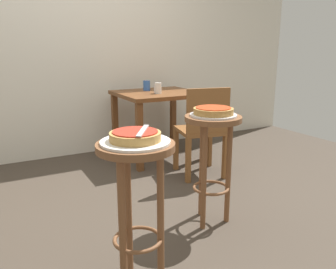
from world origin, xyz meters
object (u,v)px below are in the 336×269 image
pizza_foreground (135,136)px  stool_middle (212,146)px  cup_near_edge (158,88)px  pizza_middle (213,111)px  cup_far_edge (147,86)px  serving_plate_middle (213,115)px  dining_table (158,103)px  stool_foreground (136,184)px  wooden_chair (203,128)px  serving_plate_foreground (135,142)px  pizza_server_knife (143,130)px  condiment_shaker (156,89)px

pizza_foreground → stool_middle: 0.83m
pizza_foreground → cup_near_edge: bearing=60.1°
pizza_middle → cup_far_edge: size_ratio=2.38×
serving_plate_middle → stool_middle: bearing=90.0°
pizza_middle → cup_near_edge: bearing=77.9°
dining_table → cup_near_edge: bearing=-116.8°
stool_foreground → wooden_chair: size_ratio=0.89×
serving_plate_middle → pizza_middle: 0.03m
stool_middle → cup_far_edge: 1.73m
pizza_foreground → pizza_middle: bearing=27.1°
stool_middle → cup_far_edge: (0.31, 1.69, 0.23)m
serving_plate_foreground → pizza_middle: size_ratio=1.27×
pizza_foreground → pizza_server_knife: 0.04m
serving_plate_foreground → serving_plate_middle: bearing=27.1°
condiment_shaker → pizza_middle: bearing=-101.7°
serving_plate_middle → serving_plate_foreground: bearing=-152.9°
serving_plate_middle → pizza_foreground: bearing=-152.9°
stool_middle → serving_plate_foreground: bearing=-152.9°
pizza_middle → pizza_server_knife: pizza_server_knife is taller
pizza_server_knife → cup_far_edge: bearing=8.7°
serving_plate_middle → condiment_shaker: condiment_shaker is taller
stool_foreground → stool_middle: 0.79m
cup_far_edge → pizza_middle: bearing=-100.3°
stool_foreground → cup_near_edge: cup_near_edge is taller
cup_far_edge → pizza_server_knife: 2.29m
stool_middle → wooden_chair: size_ratio=0.89×
stool_middle → cup_near_edge: bearing=77.9°
cup_far_edge → wooden_chair: size_ratio=0.13×
serving_plate_foreground → cup_near_edge: 2.01m
serving_plate_foreground → stool_middle: size_ratio=0.44×
stool_middle → dining_table: stool_middle is taller
serving_plate_foreground → wooden_chair: bearing=44.3°
serving_plate_foreground → pizza_server_knife: pizza_server_knife is taller
pizza_server_knife → wooden_chair: bearing=-10.3°
pizza_foreground → wooden_chair: wooden_chair is taller
pizza_middle → stool_foreground: bearing=-152.9°
pizza_foreground → cup_far_edge: cup_far_edge is taller
pizza_middle → wooden_chair: (0.44, 0.75, -0.32)m
pizza_middle → stool_middle: bearing=45.0°
pizza_foreground → pizza_server_knife: pizza_server_knife is taller
dining_table → condiment_shaker: (-0.07, -0.08, 0.16)m
serving_plate_middle → cup_near_edge: (0.30, 1.38, 0.02)m
stool_foreground → serving_plate_middle: serving_plate_middle is taller
pizza_foreground → cup_near_edge: 2.01m
stool_foreground → serving_plate_foreground: bearing=90.0°
serving_plate_middle → pizza_middle: pizza_middle is taller
dining_table → wooden_chair: wooden_chair is taller
stool_foreground → stool_middle: same height
stool_foreground → dining_table: (1.07, 1.87, 0.06)m
cup_near_edge → wooden_chair: bearing=-77.5°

